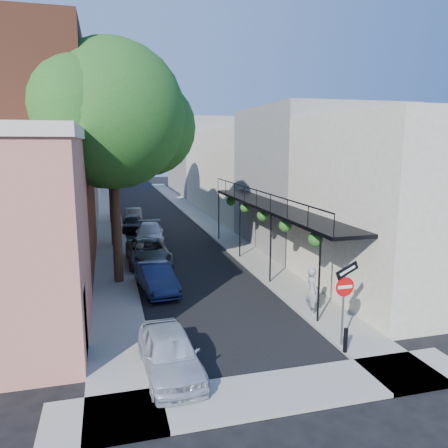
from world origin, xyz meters
TOP-DOWN VIEW (x-y plane):
  - ground at (0.00, 0.00)m, footprint 160.00×160.00m
  - road_surface at (0.00, 30.00)m, footprint 6.00×64.00m
  - sidewalk_left at (-4.00, 30.00)m, footprint 2.00×64.00m
  - sidewalk_right at (4.00, 30.00)m, footprint 2.00×64.00m
  - sidewalk_cross at (0.00, -1.00)m, footprint 12.00×2.00m
  - buildings_left at (-9.30, 28.76)m, footprint 10.10×59.10m
  - buildings_right at (8.99, 29.49)m, footprint 9.80×55.00m
  - sign_post at (3.16, 0.97)m, footprint 0.89×0.17m
  - bollard at (3.00, 0.50)m, footprint 0.14×0.14m
  - oak_near at (-3.37, 10.26)m, footprint 7.48×6.80m
  - oak_mid at (-3.42, 18.23)m, footprint 6.60×6.00m
  - oak_far at (-3.35, 27.27)m, footprint 7.70×7.00m
  - parked_car_a at (-2.60, 0.82)m, footprint 1.78×4.02m
  - parked_car_b at (-2.16, 8.29)m, footprint 1.82×4.04m
  - parked_car_c at (-2.06, 13.07)m, footprint 2.38×5.07m
  - parked_car_d at (-1.48, 18.46)m, footprint 2.32×4.76m
  - parked_car_e at (-2.37, 23.12)m, footprint 1.81×3.81m
  - parked_car_f at (-1.99, 27.07)m, footprint 1.33×3.63m
  - pedestrian at (3.40, 3.71)m, footprint 0.47×0.70m

SIDE VIEW (x-z plane):
  - ground at x=0.00m, z-range 0.00..0.00m
  - road_surface at x=0.00m, z-range 0.00..0.01m
  - sidewalk_left at x=-4.00m, z-range 0.00..0.12m
  - sidewalk_right at x=4.00m, z-range 0.00..0.12m
  - sidewalk_cross at x=0.00m, z-range 0.00..0.12m
  - bollard at x=3.00m, z-range 0.12..0.92m
  - parked_car_f at x=-1.99m, z-range 0.00..1.19m
  - parked_car_e at x=-2.37m, z-range 0.00..1.26m
  - parked_car_b at x=-2.16m, z-range 0.00..1.29m
  - parked_car_d at x=-1.48m, z-range 0.00..1.33m
  - parked_car_a at x=-2.60m, z-range 0.00..1.34m
  - parked_car_c at x=-2.06m, z-range 0.00..1.40m
  - pedestrian at x=3.40m, z-range 0.12..2.01m
  - sign_post at x=3.16m, z-range 0.54..3.53m
  - buildings_right at x=8.99m, z-range -0.58..9.42m
  - buildings_left at x=-9.30m, z-range -1.06..10.94m
  - oak_mid at x=-3.42m, z-range 1.96..12.16m
  - oak_near at x=-3.37m, z-range 2.17..13.59m
  - oak_far at x=-3.35m, z-range 2.31..14.21m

